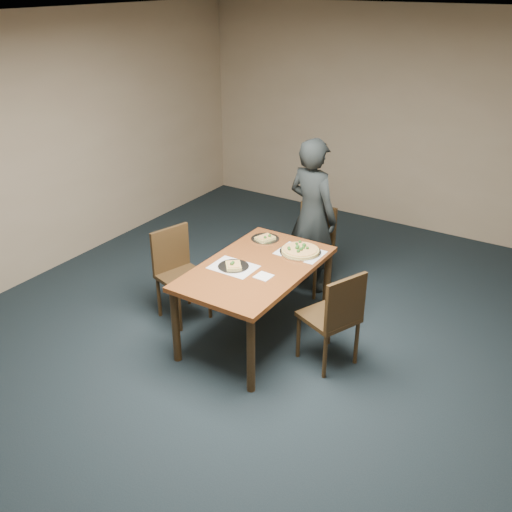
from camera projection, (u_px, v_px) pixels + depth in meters
The scene contains 13 objects.
ground at pixel (239, 380), 4.85m from camera, with size 8.00×8.00×0.00m, color black.
room_shell at pixel (236, 186), 4.08m from camera, with size 8.00×8.00×8.00m.
dining_table at pixel (256, 275), 5.15m from camera, with size 0.90×1.50×0.75m.
chair_far at pixel (312, 242), 6.11m from camera, with size 0.43×0.43×0.91m.
chair_left at pixel (178, 268), 5.57m from camera, with size 0.52×0.52×0.91m.
chair_right at pixel (335, 314), 4.82m from camera, with size 0.55×0.55×0.91m.
diner at pixel (312, 216), 5.96m from camera, with size 0.60×0.40×1.66m, color black.
placemat_main at pixel (300, 253), 5.35m from camera, with size 0.42×0.32×0.00m, color white.
placemat_near at pixel (233, 267), 5.09m from camera, with size 0.40×0.30×0.00m, color white.
pizza_pan at pixel (300, 250), 5.34m from camera, with size 0.39×0.39×0.07m.
slice_plate_near at pixel (233, 266), 5.08m from camera, with size 0.28×0.28×0.06m.
slice_plate_far at pixel (265, 238), 5.61m from camera, with size 0.28×0.28×0.06m.
napkin at pixel (264, 276), 4.93m from camera, with size 0.14×0.14×0.01m, color white.
Camera 1 is at (2.20, -3.19, 3.11)m, focal length 40.00 mm.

